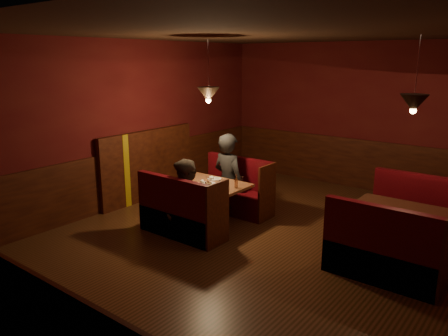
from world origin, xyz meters
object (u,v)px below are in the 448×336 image
Objects in this scene: main_table at (210,192)px; main_bench_near at (180,217)px; diner_a at (229,164)px; second_bench_near at (383,257)px; second_table at (401,222)px; main_bench_far at (236,194)px; second_bench_far at (417,221)px; diner_b at (187,187)px.

main_bench_near reaches higher than main_table.
main_table is at bearing 91.10° from main_bench_near.
second_bench_near is at bearing 172.62° from diner_a.
second_table is at bearing 10.22° from main_table.
main_bench_far is 2.87m from second_bench_far.
diner_b reaches higher than second_bench_near.
main_bench_near is at bearing -88.90° from main_table.
main_table is 0.91× the size of main_bench_far.
main_bench_near is 0.79× the size of diner_a.
diner_b is (0.07, 0.08, 0.46)m from main_bench_near.
second_bench_far is 0.90× the size of diner_b.
main_bench_near is (0.00, -1.41, 0.00)m from main_bench_far.
second_bench_near is (2.84, -0.23, -0.20)m from main_table.
main_table is 0.91× the size of second_bench_far.
main_bench_far is 2.97m from second_bench_near.
main_table is 0.72× the size of diner_a.
second_bench_far reaches higher than main_table.
second_bench_near is 3.04m from diner_a.
main_table is 0.74m from main_bench_far.
diner_a is at bearing -110.74° from main_bench_far.
second_bench_near is at bearing -18.26° from main_bench_far.
second_bench_far is at bearing 34.09° from diner_b.
main_table is 0.82× the size of diner_b.
main_bench_near is 1.01× the size of second_bench_far.
main_bench_near is 2.86m from second_bench_near.
second_bench_near is at bearing -4.58° from main_table.
second_bench_near is (0.00, -1.47, 0.00)m from second_bench_far.
main_table reaches higher than second_table.
main_bench_near is (0.01, -0.71, -0.22)m from main_table.
main_bench_far is 1.00× the size of main_bench_near.
second_bench_near reaches higher than main_table.
main_table is at bearing 175.42° from second_bench_near.
main_table is at bearing 102.32° from diner_a.
second_bench_far is (0.03, 0.73, -0.20)m from second_table.
diner_a reaches higher than main_bench_near.
main_bench_far is at bearing 88.89° from main_table.
main_table is 0.74m from main_bench_near.
second_bench_near is 0.90× the size of diner_b.
diner_a reaches higher than second_bench_near.
second_bench_near is at bearing 9.61° from main_bench_near.
second_bench_far is at bearing 90.00° from second_bench_near.
second_bench_near is (2.82, 0.48, 0.01)m from main_bench_near.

